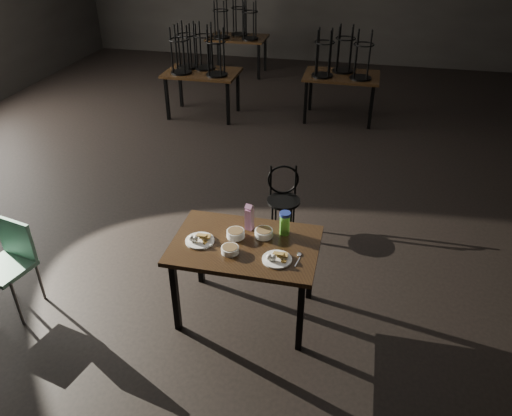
% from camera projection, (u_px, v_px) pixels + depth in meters
% --- Properties ---
extents(main_table, '(1.20, 0.80, 0.75)m').
position_uv_depth(main_table, '(245.00, 251.00, 4.11)').
color(main_table, black).
rests_on(main_table, ground).
extents(plate_left, '(0.24, 0.24, 0.08)m').
position_uv_depth(plate_left, '(199.00, 239.00, 4.08)').
color(plate_left, white).
rests_on(plate_left, main_table).
extents(plate_right, '(0.23, 0.23, 0.08)m').
position_uv_depth(plate_right, '(277.00, 258.00, 3.87)').
color(plate_right, white).
rests_on(plate_right, main_table).
extents(bowl_near, '(0.15, 0.15, 0.06)m').
position_uv_depth(bowl_near, '(236.00, 233.00, 4.14)').
color(bowl_near, white).
rests_on(bowl_near, main_table).
extents(bowl_far, '(0.15, 0.15, 0.06)m').
position_uv_depth(bowl_far, '(264.00, 233.00, 4.15)').
color(bowl_far, white).
rests_on(bowl_far, main_table).
extents(bowl_big, '(0.14, 0.14, 0.05)m').
position_uv_depth(bowl_big, '(230.00, 249.00, 3.96)').
color(bowl_big, white).
rests_on(bowl_big, main_table).
extents(juice_carton, '(0.07, 0.07, 0.24)m').
position_uv_depth(juice_carton, '(249.00, 218.00, 4.20)').
color(juice_carton, '#8D196C').
rests_on(juice_carton, main_table).
extents(water_bottle, '(0.12, 0.12, 0.21)m').
position_uv_depth(water_bottle, '(285.00, 223.00, 4.14)').
color(water_bottle, '#61C53A').
rests_on(water_bottle, main_table).
extents(spoon, '(0.05, 0.19, 0.01)m').
position_uv_depth(spoon, '(299.00, 255.00, 3.93)').
color(spoon, silver).
rests_on(spoon, main_table).
extents(bentwood_chair, '(0.38, 0.38, 0.75)m').
position_uv_depth(bentwood_chair, '(283.00, 195.00, 5.35)').
color(bentwood_chair, black).
rests_on(bentwood_chair, ground).
extents(school_chair, '(0.47, 0.47, 0.84)m').
position_uv_depth(school_chair, '(10.00, 259.00, 4.29)').
color(school_chair, '#6AA68A').
rests_on(school_chair, ground).
extents(bg_table_left, '(1.20, 0.80, 1.48)m').
position_uv_depth(bg_table_left, '(200.00, 68.00, 8.16)').
color(bg_table_left, black).
rests_on(bg_table_left, ground).
extents(bg_table_right, '(1.20, 0.80, 1.48)m').
position_uv_depth(bg_table_right, '(342.00, 73.00, 8.00)').
color(bg_table_right, black).
rests_on(bg_table_right, ground).
extents(bg_table_far, '(1.20, 0.80, 1.48)m').
position_uv_depth(bg_table_far, '(237.00, 36.00, 10.23)').
color(bg_table_far, black).
rests_on(bg_table_far, ground).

